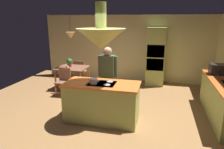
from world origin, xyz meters
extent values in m
plane|color=#9E7042|center=(0.00, 0.00, 0.00)|extent=(8.16, 8.16, 0.00)
cube|color=beige|center=(0.00, 3.45, 1.27)|extent=(6.80, 0.10, 2.55)
cube|color=#A8B259|center=(0.00, -0.20, 0.45)|extent=(1.70, 0.79, 0.90)
cube|color=orange|center=(0.00, -0.20, 0.92)|extent=(1.76, 0.85, 0.04)
cube|color=black|center=(0.00, -0.20, 0.93)|extent=(0.64, 0.52, 0.01)
cylinder|color=#B2B2B7|center=(-0.16, -0.33, 0.95)|extent=(0.15, 0.15, 0.02)
cylinder|color=#B2B2B7|center=(0.16, -0.33, 0.95)|extent=(0.15, 0.15, 0.02)
cylinder|color=#B2B2B7|center=(-0.16, -0.07, 0.95)|extent=(0.15, 0.15, 0.02)
cylinder|color=#B2B2B7|center=(0.16, -0.07, 0.95)|extent=(0.15, 0.15, 0.02)
cube|color=#A8B259|center=(2.84, 0.60, 0.45)|extent=(0.62, 2.45, 0.90)
cube|color=#A8B259|center=(1.10, 3.05, 1.05)|extent=(0.66, 0.62, 2.11)
cube|color=black|center=(1.10, 2.76, 1.30)|extent=(0.60, 0.04, 0.44)
cube|color=black|center=(1.10, 2.76, 0.82)|extent=(0.60, 0.04, 0.44)
cube|color=brown|center=(-1.70, 1.90, 0.74)|extent=(1.02, 0.93, 0.04)
cylinder|color=brown|center=(-2.15, 1.50, 0.36)|extent=(0.06, 0.06, 0.72)
cylinder|color=brown|center=(-1.25, 1.50, 0.36)|extent=(0.06, 0.06, 0.72)
cylinder|color=brown|center=(-2.15, 2.30, 0.36)|extent=(0.06, 0.06, 0.72)
cylinder|color=brown|center=(-1.25, 2.30, 0.36)|extent=(0.06, 0.06, 0.72)
cylinder|color=tan|center=(-0.13, 0.50, 0.42)|extent=(0.14, 0.14, 0.84)
cylinder|color=tan|center=(0.05, 0.50, 0.42)|extent=(0.14, 0.14, 0.84)
cube|color=#4C6042|center=(-0.04, 0.50, 1.16)|extent=(0.36, 0.22, 0.64)
cylinder|color=#4C6042|center=(-0.26, 0.50, 1.19)|extent=(0.09, 0.09, 0.55)
cylinder|color=#4C6042|center=(0.18, 0.50, 1.19)|extent=(0.09, 0.09, 0.55)
sphere|color=tan|center=(-0.04, 0.50, 1.58)|extent=(0.23, 0.23, 0.23)
cone|color=#A8B259|center=(0.00, -0.20, 1.96)|extent=(1.10, 1.10, 0.45)
cylinder|color=#A8B259|center=(0.00, -0.20, 2.46)|extent=(0.24, 0.24, 0.55)
cone|color=#E0B266|center=(-1.70, 1.90, 1.86)|extent=(0.32, 0.32, 0.22)
cylinder|color=black|center=(-1.70, 1.90, 2.27)|extent=(0.01, 0.01, 0.60)
cube|color=brown|center=(-1.70, 1.14, 0.44)|extent=(0.40, 0.40, 0.04)
cube|color=brown|center=(-1.70, 1.32, 0.66)|extent=(0.40, 0.04, 0.42)
cylinder|color=brown|center=(-1.87, 0.97, 0.21)|extent=(0.04, 0.04, 0.43)
cylinder|color=brown|center=(-1.53, 0.97, 0.21)|extent=(0.04, 0.04, 0.43)
cylinder|color=brown|center=(-1.87, 1.31, 0.21)|extent=(0.04, 0.04, 0.43)
cylinder|color=brown|center=(-1.53, 1.31, 0.21)|extent=(0.04, 0.04, 0.43)
cube|color=brown|center=(-1.70, 2.66, 0.44)|extent=(0.40, 0.40, 0.04)
cube|color=brown|center=(-1.70, 2.48, 0.66)|extent=(0.40, 0.04, 0.42)
cylinder|color=brown|center=(-1.53, 2.83, 0.21)|extent=(0.04, 0.04, 0.43)
cylinder|color=brown|center=(-1.87, 2.83, 0.21)|extent=(0.04, 0.04, 0.43)
cylinder|color=brown|center=(-1.53, 2.49, 0.21)|extent=(0.04, 0.04, 0.43)
cylinder|color=brown|center=(-1.87, 2.49, 0.21)|extent=(0.04, 0.04, 0.43)
cylinder|color=#99382D|center=(-1.82, 1.94, 0.82)|extent=(0.14, 0.14, 0.12)
sphere|color=#2D722D|center=(-1.82, 1.94, 0.96)|extent=(0.20, 0.20, 0.20)
cylinder|color=white|center=(-1.75, 1.67, 0.81)|extent=(0.07, 0.07, 0.09)
cube|color=#232326|center=(2.84, 1.34, 1.08)|extent=(0.46, 0.36, 0.28)
cylinder|color=#B2B2B7|center=(-0.16, -0.33, 1.02)|extent=(0.18, 0.18, 0.12)
camera|label=1|loc=(1.33, -4.62, 2.38)|focal=33.23mm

